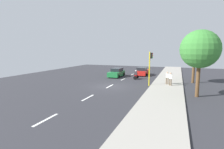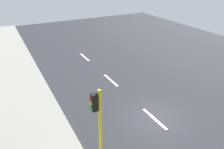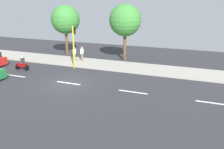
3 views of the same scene
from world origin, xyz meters
name	(u,v)px [view 3 (image 3 of 3)]	position (x,y,z in m)	size (l,w,h in m)	color
ground_plane	(69,84)	(0.00, 0.00, -0.05)	(40.00, 60.00, 0.10)	#2D2D33
sidewalk	(101,64)	(7.00, 0.00, 0.07)	(4.00, 60.00, 0.15)	#9E998E
lane_stripe_far_north	(213,103)	(0.00, -12.00, 0.01)	(0.20, 2.40, 0.01)	white
lane_stripe_north	(133,92)	(0.00, -6.00, 0.01)	(0.20, 2.40, 0.01)	white
lane_stripe_mid	(69,83)	(0.00, 0.00, 0.01)	(0.20, 2.40, 0.01)	white
lane_stripe_south	(15,76)	(0.00, 6.00, 0.01)	(0.20, 2.40, 0.01)	white
motorcycle	(22,64)	(1.94, 6.76, 0.64)	(0.60, 1.30, 1.53)	black
pedestrian_near_signal	(74,53)	(6.97, 3.38, 1.06)	(0.40, 0.24, 1.69)	#72604C
pedestrian_by_tree	(82,53)	(7.41, 2.61, 1.06)	(0.40, 0.24, 1.69)	#72604C
traffic_light_corner	(74,41)	(4.85, 2.14, 2.93)	(0.49, 0.24, 4.50)	yellow
street_tree_north	(65,20)	(10.36, 6.50, 4.62)	(3.72, 3.72, 6.50)	brown
street_tree_south	(125,20)	(10.19, -1.74, 4.78)	(3.78, 3.78, 6.70)	brown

